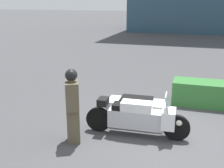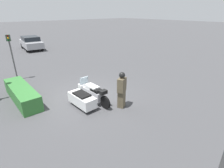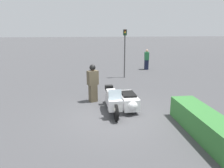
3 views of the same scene
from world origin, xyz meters
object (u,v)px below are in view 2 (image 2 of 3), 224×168
Objects in this scene: traffic_light_near at (11,51)px; police_motorcycle at (86,96)px; officer_rider at (122,89)px; parked_car_background at (31,43)px; traffic_light_far at (224,155)px; hedge_bush_curbside at (22,94)px.

police_motorcycle is at bearing 32.52° from traffic_light_near.
officer_rider reaches higher than police_motorcycle.
police_motorcycle is at bearing 176.66° from parked_car_background.
traffic_light_far is at bearing 128.28° from officer_rider.
officer_rider is (-1.39, -1.16, 0.49)m from police_motorcycle.
traffic_light_near is 0.90× the size of traffic_light_far.
parked_car_background reaches higher than police_motorcycle.
traffic_light_near reaches higher than police_motorcycle.
parked_car_background is (17.24, -1.15, -0.14)m from officer_rider.
traffic_light_far reaches higher than traffic_light_near.
parked_car_background is at bearing 173.31° from traffic_light_near.
traffic_light_near reaches higher than officer_rider.
officer_rider is at bearing -137.47° from hedge_bush_curbside.
hedge_bush_curbside is at bearing 6.50° from traffic_light_near.
police_motorcycle is at bearing -2.01° from traffic_light_far.
officer_rider is at bearing -16.78° from traffic_light_far.
parked_car_background is at bearing -29.73° from officer_rider.
hedge_bush_curbside is 0.77× the size of parked_car_background.
traffic_light_far is at bearing -172.78° from hedge_bush_curbside.
police_motorcycle is at bearing 14.01° from officer_rider.
police_motorcycle is 1.87m from officer_rider.
traffic_light_far reaches higher than parked_car_background.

